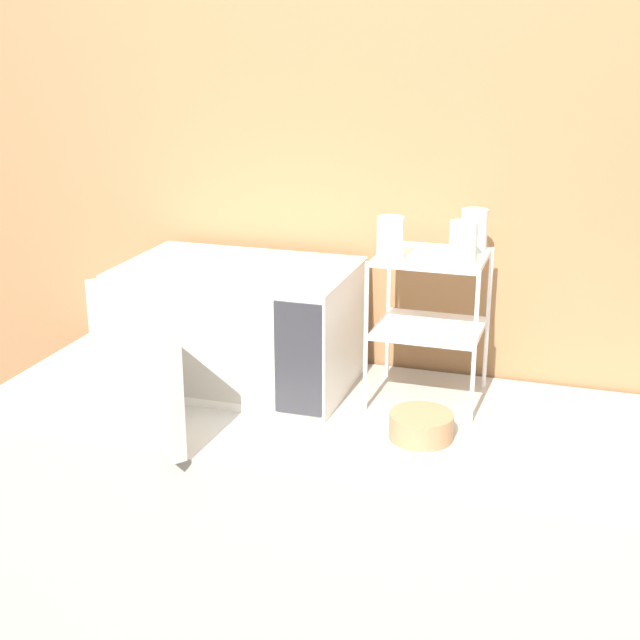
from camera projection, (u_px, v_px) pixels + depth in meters
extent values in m
cube|color=#9E7047|center=(400.00, 222.00, 2.27)|extent=(8.00, 0.06, 2.60)
cube|color=#B7B2A8|center=(358.00, 584.00, 2.21)|extent=(1.82, 0.64, 0.92)
cube|color=silver|center=(239.00, 324.00, 2.21)|extent=(0.56, 0.36, 0.30)
cube|color=#B7B2A8|center=(185.00, 345.00, 2.07)|extent=(0.40, 0.01, 0.26)
cube|color=#333338|center=(298.00, 359.00, 1.98)|extent=(0.11, 0.01, 0.27)
cube|color=silver|center=(133.00, 365.00, 1.95)|extent=(0.36, 0.29, 0.29)
cylinder|color=white|center=(367.00, 338.00, 2.04)|extent=(0.01, 0.01, 0.36)
cylinder|color=white|center=(475.00, 349.00, 1.96)|extent=(0.01, 0.01, 0.36)
cylinder|color=white|center=(389.00, 310.00, 2.23)|extent=(0.01, 0.01, 0.36)
cylinder|color=white|center=(488.00, 319.00, 2.16)|extent=(0.01, 0.01, 0.36)
cube|color=white|center=(429.00, 328.00, 2.10)|extent=(0.25, 0.22, 0.01)
cube|color=white|center=(432.00, 257.00, 2.04)|extent=(0.25, 0.22, 0.01)
cylinder|color=silver|center=(390.00, 238.00, 1.98)|extent=(0.06, 0.06, 0.10)
cylinder|color=silver|center=(474.00, 230.00, 2.06)|extent=(0.06, 0.06, 0.10)
cylinder|color=silver|center=(463.00, 243.00, 1.94)|extent=(0.06, 0.06, 0.10)
cylinder|color=#AD7F56|center=(421.00, 436.00, 1.95)|extent=(0.08, 0.08, 0.01)
cylinder|color=#AD7F56|center=(421.00, 426.00, 1.94)|extent=(0.14, 0.14, 0.06)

